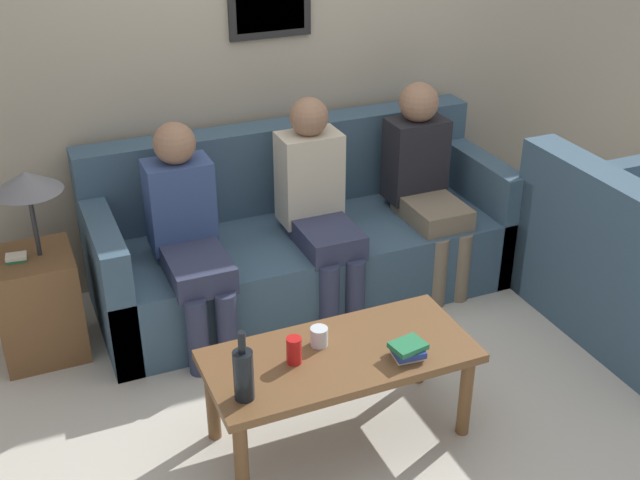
# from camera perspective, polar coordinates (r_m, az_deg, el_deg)

# --- Properties ---
(ground_plane) EXTENTS (16.00, 16.00, 0.00)m
(ground_plane) POSITION_cam_1_polar(r_m,az_deg,el_deg) (4.41, 1.32, -6.69)
(ground_plane) COLOR beige
(wall_back) EXTENTS (9.00, 0.08, 2.60)m
(wall_back) POSITION_cam_1_polar(r_m,az_deg,el_deg) (4.72, -3.66, 13.11)
(wall_back) COLOR #9E937F
(wall_back) RESTS_ON ground_plane
(couch_main) EXTENTS (2.38, 0.90, 0.94)m
(couch_main) POSITION_cam_1_polar(r_m,az_deg,el_deg) (4.68, -1.37, 0.02)
(couch_main) COLOR #385166
(couch_main) RESTS_ON ground_plane
(coffee_table) EXTENTS (1.17, 0.54, 0.46)m
(coffee_table) POSITION_cam_1_polar(r_m,az_deg,el_deg) (3.53, 1.42, -8.84)
(coffee_table) COLOR brown
(coffee_table) RESTS_ON ground_plane
(side_table_with_lamp) EXTENTS (0.42, 0.41, 1.02)m
(side_table_with_lamp) POSITION_cam_1_polar(r_m,az_deg,el_deg) (4.34, -19.45, -3.54)
(side_table_with_lamp) COLOR brown
(side_table_with_lamp) RESTS_ON ground_plane
(wine_bottle) EXTENTS (0.08, 0.08, 0.31)m
(wine_bottle) POSITION_cam_1_polar(r_m,az_deg,el_deg) (3.19, -5.46, -9.43)
(wine_bottle) COLOR black
(wine_bottle) RESTS_ON coffee_table
(drinking_glass) EXTENTS (0.08, 0.08, 0.09)m
(drinking_glass) POSITION_cam_1_polar(r_m,az_deg,el_deg) (3.52, -0.07, -6.88)
(drinking_glass) COLOR silver
(drinking_glass) RESTS_ON coffee_table
(book_stack) EXTENTS (0.16, 0.13, 0.07)m
(book_stack) POSITION_cam_1_polar(r_m,az_deg,el_deg) (3.46, 6.26, -7.77)
(book_stack) COLOR beige
(book_stack) RESTS_ON coffee_table
(soda_can) EXTENTS (0.07, 0.07, 0.12)m
(soda_can) POSITION_cam_1_polar(r_m,az_deg,el_deg) (3.40, -1.86, -7.84)
(soda_can) COLOR red
(soda_can) RESTS_ON coffee_table
(person_left) EXTENTS (0.34, 0.66, 1.16)m
(person_left) POSITION_cam_1_polar(r_m,az_deg,el_deg) (4.17, -9.39, 0.75)
(person_left) COLOR #2D334C
(person_left) RESTS_ON ground_plane
(person_middle) EXTENTS (0.34, 0.62, 1.19)m
(person_middle) POSITION_cam_1_polar(r_m,az_deg,el_deg) (4.39, -0.17, 2.81)
(person_middle) COLOR #2D334C
(person_middle) RESTS_ON ground_plane
(person_right) EXTENTS (0.34, 0.62, 1.18)m
(person_right) POSITION_cam_1_polar(r_m,az_deg,el_deg) (4.70, 7.44, 4.40)
(person_right) COLOR #756651
(person_right) RESTS_ON ground_plane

